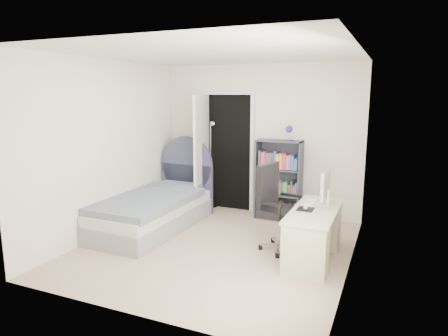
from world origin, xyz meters
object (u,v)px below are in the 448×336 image
at_px(floor_lamp, 212,173).
at_px(bookcase, 278,183).
at_px(office_chair, 277,203).
at_px(nightstand, 181,185).
at_px(desk, 314,232).
at_px(bed, 156,208).

distance_m(floor_lamp, bookcase, 1.26).
bearing_deg(floor_lamp, office_chair, -41.09).
bearing_deg(bookcase, office_chair, -75.28).
distance_m(nightstand, desk, 3.08).
distance_m(bookcase, office_chair, 1.28).
height_order(floor_lamp, desk, floor_lamp).
distance_m(bed, desk, 2.47).
bearing_deg(bookcase, desk, -58.56).
bearing_deg(desk, office_chair, 162.87).
xyz_separation_m(bed, desk, (2.45, -0.27, 0.06)).
bearing_deg(desk, floor_lamp, 143.87).
distance_m(bed, office_chair, 1.95).
bearing_deg(bed, bookcase, 35.23).
height_order(nightstand, floor_lamp, floor_lamp).
distance_m(nightstand, bookcase, 1.87).
bearing_deg(floor_lamp, bed, -105.29).
xyz_separation_m(nightstand, bookcase, (1.85, -0.08, 0.23)).
distance_m(bookcase, desk, 1.66).
bearing_deg(office_chair, nightstand, 148.84).
bearing_deg(office_chair, floor_lamp, 138.91).
bearing_deg(bed, desk, -6.25).
distance_m(desk, office_chair, 0.61).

